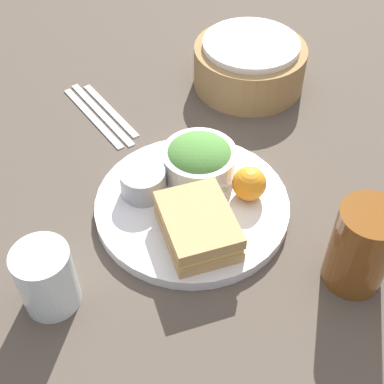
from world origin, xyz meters
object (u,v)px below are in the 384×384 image
(sandwich, at_px, (198,226))
(knife, at_px, (101,113))
(dressing_cup, at_px, (143,182))
(water_glass, at_px, (47,278))
(salad_bowl, at_px, (199,160))
(bread_basket, at_px, (249,64))
(drink_glass, at_px, (361,247))
(spoon, at_px, (110,110))
(fork, at_px, (92,117))
(plate, at_px, (192,205))

(sandwich, distance_m, knife, 0.34)
(dressing_cup, relative_size, water_glass, 0.70)
(dressing_cup, bearing_deg, knife, 169.40)
(salad_bowl, distance_m, knife, 0.24)
(salad_bowl, height_order, water_glass, water_glass)
(bread_basket, bearing_deg, sandwich, -48.39)
(dressing_cup, xyz_separation_m, drink_glass, (0.27, 0.16, 0.03))
(spoon, bearing_deg, knife, 90.00)
(salad_bowl, relative_size, dressing_cup, 1.69)
(salad_bowl, xyz_separation_m, dressing_cup, (-0.01, -0.09, -0.01))
(fork, height_order, knife, same)
(sandwich, bearing_deg, dressing_cup, -171.19)
(salad_bowl, bearing_deg, water_glass, -75.36)
(plate, relative_size, bread_basket, 1.40)
(salad_bowl, xyz_separation_m, knife, (-0.23, -0.05, -0.04))
(knife, xyz_separation_m, water_glass, (0.31, -0.23, 0.05))
(bread_basket, bearing_deg, salad_bowl, -54.41)
(sandwich, height_order, dressing_cup, sandwich)
(sandwich, bearing_deg, drink_glass, 41.43)
(plate, distance_m, dressing_cup, 0.08)
(fork, bearing_deg, drink_glass, -166.27)
(water_glass, bearing_deg, bread_basket, 114.84)
(plate, distance_m, spoon, 0.28)
(spoon, bearing_deg, dressing_cup, 163.51)
(sandwich, xyz_separation_m, salad_bowl, (-0.10, 0.07, 0.00))
(bread_basket, bearing_deg, dressing_cup, -64.92)
(sandwich, height_order, salad_bowl, salad_bowl)
(knife, distance_m, spoon, 0.02)
(fork, distance_m, water_glass, 0.37)
(knife, height_order, water_glass, water_glass)
(drink_glass, distance_m, knife, 0.51)
(spoon, bearing_deg, salad_bowl, -173.50)
(knife, xyz_separation_m, spoon, (-0.00, 0.02, 0.00))
(sandwich, xyz_separation_m, dressing_cup, (-0.12, -0.02, -0.00))
(dressing_cup, bearing_deg, spoon, 164.99)
(drink_glass, xyz_separation_m, water_glass, (-0.19, -0.34, -0.02))
(dressing_cup, distance_m, water_glass, 0.21)
(bread_basket, bearing_deg, fork, -104.07)
(sandwich, bearing_deg, bread_basket, 131.61)
(plate, bearing_deg, sandwich, -27.16)
(salad_bowl, height_order, drink_glass, drink_glass)
(bread_basket, xyz_separation_m, knife, (-0.07, -0.27, -0.04))
(sandwich, relative_size, water_glass, 1.47)
(plate, height_order, sandwich, sandwich)
(knife, distance_m, water_glass, 0.38)
(plate, bearing_deg, knife, -178.52)
(dressing_cup, bearing_deg, fork, 173.95)
(sandwich, height_order, drink_glass, drink_glass)
(bread_basket, bearing_deg, spoon, -106.15)
(drink_glass, distance_m, spoon, 0.51)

